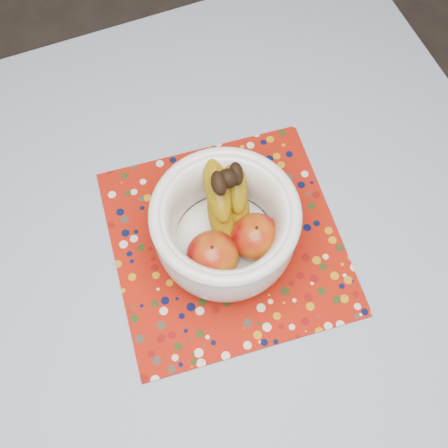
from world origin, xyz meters
name	(u,v)px	position (x,y,z in m)	size (l,w,h in m)	color
table	(190,338)	(0.00, 0.00, 0.67)	(1.20, 1.20, 0.75)	brown
tablecloth	(187,327)	(0.00, 0.00, 0.76)	(1.32, 1.32, 0.01)	slate
placemat	(227,241)	(0.11, 0.11, 0.76)	(0.39, 0.39, 0.00)	#941308
fruit_bowl	(227,223)	(0.11, 0.11, 0.84)	(0.23, 0.23, 0.17)	white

